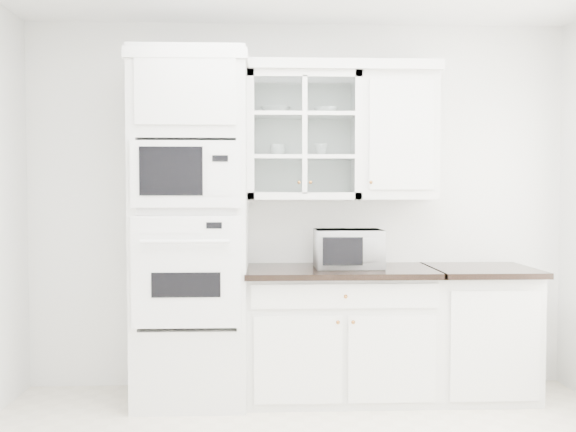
{
  "coord_description": "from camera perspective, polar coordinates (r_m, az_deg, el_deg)",
  "views": [
    {
      "loc": [
        -0.24,
        -2.81,
        1.45
      ],
      "look_at": [
        -0.1,
        1.05,
        1.3
      ],
      "focal_mm": 38.0,
      "sensor_mm": 36.0,
      "label": 1
    }
  ],
  "objects": [
    {
      "name": "room_shell",
      "position": [
        3.26,
        2.18,
        8.01
      ],
      "size": [
        4.0,
        3.5,
        2.7
      ],
      "color": "white",
      "rests_on": "ground"
    },
    {
      "name": "oven_column",
      "position": [
        4.26,
        -8.95,
        -1.17
      ],
      "size": [
        0.76,
        0.68,
        2.4
      ],
      "color": "silver",
      "rests_on": "ground"
    },
    {
      "name": "base_cabinet_run",
      "position": [
        4.4,
        4.84,
        -10.75
      ],
      "size": [
        1.32,
        0.67,
        0.92
      ],
      "color": "silver",
      "rests_on": "ground"
    },
    {
      "name": "extra_base_cabinet",
      "position": [
        4.63,
        17.43,
        -10.19
      ],
      "size": [
        0.72,
        0.67,
        0.92
      ],
      "color": "silver",
      "rests_on": "ground"
    },
    {
      "name": "upper_cabinet_glass",
      "position": [
        4.42,
        1.44,
        7.42
      ],
      "size": [
        0.8,
        0.33,
        0.9
      ],
      "color": "silver",
      "rests_on": "room_shell"
    },
    {
      "name": "upper_cabinet_solid",
      "position": [
        4.51,
        10.09,
        7.28
      ],
      "size": [
        0.55,
        0.33,
        0.9
      ],
      "primitive_type": "cube",
      "color": "silver",
      "rests_on": "room_shell"
    },
    {
      "name": "crown_molding",
      "position": [
        4.46,
        0.08,
        13.67
      ],
      "size": [
        2.14,
        0.38,
        0.07
      ],
      "primitive_type": "cube",
      "color": "white",
      "rests_on": "room_shell"
    },
    {
      "name": "countertop_microwave",
      "position": [
        4.31,
        5.63,
        -3.04
      ],
      "size": [
        0.47,
        0.4,
        0.27
      ],
      "primitive_type": "imported",
      "rotation": [
        0.0,
        0.0,
        3.16
      ],
      "color": "white",
      "rests_on": "base_cabinet_run"
    },
    {
      "name": "bowl_a",
      "position": [
        4.45,
        -1.18,
        9.8
      ],
      "size": [
        0.24,
        0.24,
        0.05
      ],
      "primitive_type": "imported",
      "rotation": [
        0.0,
        0.0,
        -0.1
      ],
      "color": "white",
      "rests_on": "upper_cabinet_glass"
    },
    {
      "name": "bowl_b",
      "position": [
        4.47,
        3.57,
        9.77
      ],
      "size": [
        0.2,
        0.2,
        0.05
      ],
      "primitive_type": "imported",
      "rotation": [
        0.0,
        0.0,
        -0.24
      ],
      "color": "white",
      "rests_on": "upper_cabinet_glass"
    },
    {
      "name": "cup_a",
      "position": [
        4.42,
        -0.98,
        6.16
      ],
      "size": [
        0.13,
        0.13,
        0.09
      ],
      "primitive_type": "imported",
      "rotation": [
        0.0,
        0.0,
        0.23
      ],
      "color": "white",
      "rests_on": "upper_cabinet_glass"
    },
    {
      "name": "cup_b",
      "position": [
        4.42,
        3.12,
        6.19
      ],
      "size": [
        0.11,
        0.11,
        0.09
      ],
      "primitive_type": "imported",
      "rotation": [
        0.0,
        0.0,
        0.15
      ],
      "color": "white",
      "rests_on": "upper_cabinet_glass"
    }
  ]
}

